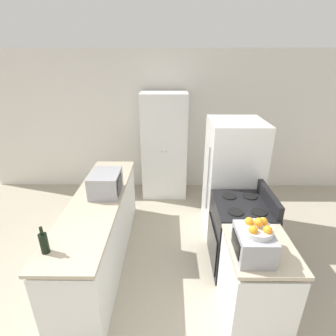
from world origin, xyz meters
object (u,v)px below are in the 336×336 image
at_px(pantry_cabinet, 164,146).
at_px(microwave, 106,183).
at_px(stove, 239,235).
at_px(toaster_oven, 253,244).
at_px(refrigerator, 232,178).
at_px(wine_bottle, 44,243).
at_px(fruit_bowl, 258,228).

distance_m(pantry_cabinet, microwave, 1.80).
xyz_separation_m(stove, toaster_oven, (-0.14, -0.85, 0.56)).
xyz_separation_m(refrigerator, microwave, (-1.69, -0.54, 0.18)).
height_order(wine_bottle, fruit_bowl, fruit_bowl).
bearing_deg(wine_bottle, fruit_bowl, -0.83).
bearing_deg(stove, refrigerator, 86.96).
xyz_separation_m(pantry_cabinet, fruit_bowl, (0.83, -2.76, 0.22)).
xyz_separation_m(toaster_oven, fruit_bowl, (0.01, -0.00, 0.16)).
relative_size(stove, refrigerator, 0.62).
height_order(stove, microwave, microwave).
relative_size(refrigerator, fruit_bowl, 6.49).
xyz_separation_m(pantry_cabinet, toaster_oven, (0.82, -2.76, 0.05)).
bearing_deg(refrigerator, stove, -93.04).
bearing_deg(refrigerator, wine_bottle, -140.85).
height_order(pantry_cabinet, refrigerator, pantry_cabinet).
bearing_deg(fruit_bowl, microwave, 144.09).
height_order(refrigerator, fruit_bowl, refrigerator).
bearing_deg(refrigerator, pantry_cabinet, 131.94).
xyz_separation_m(microwave, wine_bottle, (-0.30, -1.07, -0.04)).
relative_size(toaster_oven, fruit_bowl, 1.42).
xyz_separation_m(pantry_cabinet, refrigerator, (1.00, -1.12, -0.11)).
height_order(stove, wine_bottle, wine_bottle).
height_order(pantry_cabinet, fruit_bowl, pantry_cabinet).
relative_size(refrigerator, microwave, 3.78).
height_order(refrigerator, toaster_oven, refrigerator).
xyz_separation_m(stove, wine_bottle, (-1.95, -0.82, 0.54)).
xyz_separation_m(refrigerator, wine_bottle, (-1.99, -1.62, 0.15)).
height_order(stove, fruit_bowl, fruit_bowl).
xyz_separation_m(microwave, toaster_oven, (1.51, -1.10, -0.02)).
bearing_deg(toaster_oven, pantry_cabinet, 106.47).
bearing_deg(stove, microwave, 171.33).
bearing_deg(wine_bottle, toaster_oven, -0.79).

